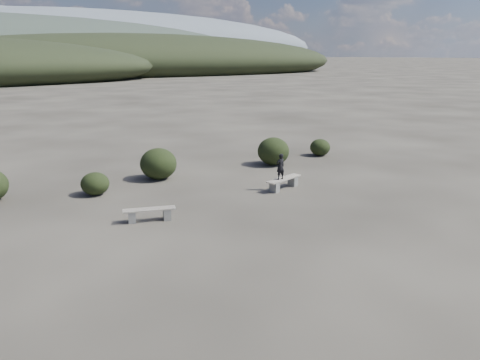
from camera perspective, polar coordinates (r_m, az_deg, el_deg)
ground at (r=13.27m, az=10.13°, el=-7.63°), size 1200.00×1200.00×0.00m
bench_left at (r=14.94m, az=-10.98°, el=-4.03°), size 1.66×0.79×0.41m
bench_right at (r=18.21m, az=5.37°, el=-0.28°), size 1.78×0.83×0.44m
seated_person at (r=17.85m, az=4.95°, el=1.64°), size 0.37×0.25×1.00m
shrub_a at (r=18.16m, az=-17.26°, el=-0.43°), size 1.04×1.04×0.85m
shrub_b at (r=19.79m, az=-9.92°, el=1.97°), size 1.52×1.52×1.31m
shrub_d at (r=22.09m, az=4.10°, el=3.52°), size 1.49×1.49×1.31m
shrub_e at (r=24.47m, az=9.73°, el=3.95°), size 1.03×1.03×0.86m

